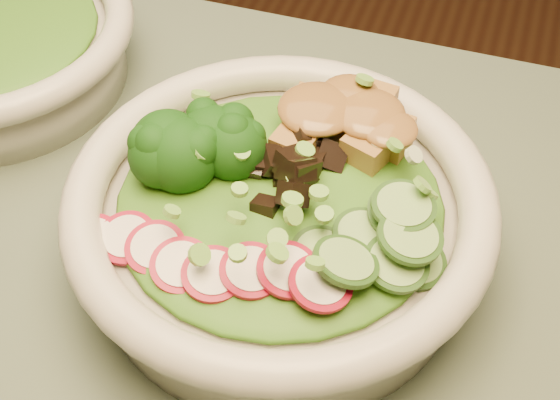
% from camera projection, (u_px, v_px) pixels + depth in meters
% --- Properties ---
extents(salad_bowl, '(0.28, 0.28, 0.08)m').
position_uv_depth(salad_bowl, '(280.00, 221.00, 0.51)').
color(salad_bowl, beige).
rests_on(salad_bowl, dining_table).
extents(lettuce_bed, '(0.21, 0.21, 0.02)m').
position_uv_depth(lettuce_bed, '(280.00, 199.00, 0.50)').
color(lettuce_bed, '#2B5D13').
rests_on(lettuce_bed, salad_bowl).
extents(broccoli_florets, '(0.10, 0.09, 0.05)m').
position_uv_depth(broccoli_florets, '(197.00, 142.00, 0.51)').
color(broccoli_florets, black).
rests_on(broccoli_florets, salad_bowl).
extents(radish_slices, '(0.12, 0.07, 0.02)m').
position_uv_depth(radish_slices, '(217.00, 268.00, 0.46)').
color(radish_slices, maroon).
rests_on(radish_slices, salad_bowl).
extents(cucumber_slices, '(0.09, 0.09, 0.04)m').
position_uv_depth(cucumber_slices, '(372.00, 234.00, 0.46)').
color(cucumber_slices, '#8AB866').
rests_on(cucumber_slices, salad_bowl).
extents(mushroom_heap, '(0.09, 0.09, 0.04)m').
position_uv_depth(mushroom_heap, '(291.00, 171.00, 0.49)').
color(mushroom_heap, black).
rests_on(mushroom_heap, salad_bowl).
extents(tofu_cubes, '(0.11, 0.09, 0.04)m').
position_uv_depth(tofu_cubes, '(338.00, 128.00, 0.52)').
color(tofu_cubes, '#A67637').
rests_on(tofu_cubes, salad_bowl).
extents(peanut_sauce, '(0.07, 0.06, 0.02)m').
position_uv_depth(peanut_sauce, '(339.00, 113.00, 0.51)').
color(peanut_sauce, brown).
rests_on(peanut_sauce, tofu_cubes).
extents(scallion_garnish, '(0.20, 0.20, 0.02)m').
position_uv_depth(scallion_garnish, '(280.00, 172.00, 0.48)').
color(scallion_garnish, '#6FB23E').
rests_on(scallion_garnish, salad_bowl).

